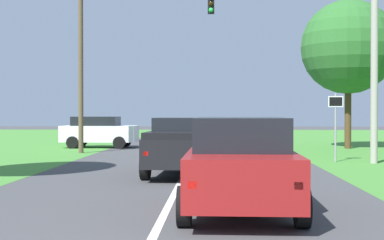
# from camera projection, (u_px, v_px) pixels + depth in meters

# --- Properties ---
(ground_plane) EXTENTS (120.00, 120.00, 0.00)m
(ground_plane) POSITION_uv_depth(u_px,v_px,m) (183.00, 177.00, 16.86)
(ground_plane) COLOR #424244
(red_suv_near) EXTENTS (2.35, 4.72, 1.90)m
(red_suv_near) POSITION_uv_depth(u_px,v_px,m) (240.00, 162.00, 10.96)
(red_suv_near) COLOR maroon
(red_suv_near) RESTS_ON ground_plane
(pickup_truck_lead) EXTENTS (2.49, 5.30, 1.84)m
(pickup_truck_lead) POSITION_uv_depth(u_px,v_px,m) (185.00, 145.00, 17.45)
(pickup_truck_lead) COLOR black
(pickup_truck_lead) RESTS_ON ground_plane
(traffic_light) EXTENTS (7.23, 0.40, 8.40)m
(traffic_light) POSITION_uv_depth(u_px,v_px,m) (116.00, 41.00, 26.54)
(traffic_light) COLOR brown
(traffic_light) RESTS_ON ground_plane
(keep_moving_sign) EXTENTS (0.60, 0.09, 2.79)m
(keep_moving_sign) POSITION_uv_depth(u_px,v_px,m) (336.00, 118.00, 21.94)
(keep_moving_sign) COLOR gray
(keep_moving_sign) RESTS_ON ground_plane
(oak_tree_right) EXTENTS (5.19, 5.19, 8.21)m
(oak_tree_right) POSITION_uv_depth(u_px,v_px,m) (348.00, 47.00, 29.89)
(oak_tree_right) COLOR #4C351E
(oak_tree_right) RESTS_ON ground_plane
(crossing_suv_far) EXTENTS (4.25, 2.15, 1.76)m
(crossing_suv_far) POSITION_uv_depth(u_px,v_px,m) (99.00, 131.00, 30.75)
(crossing_suv_far) COLOR silver
(crossing_suv_far) RESTS_ON ground_plane
(utility_pole_right) EXTENTS (0.28, 0.28, 10.30)m
(utility_pole_right) POSITION_uv_depth(u_px,v_px,m) (374.00, 32.00, 21.24)
(utility_pole_right) COLOR #9E998E
(utility_pole_right) RESTS_ON ground_plane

